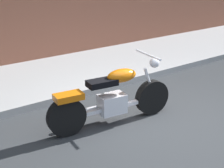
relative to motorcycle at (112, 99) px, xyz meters
The scene contains 3 objects.
ground_plane 0.90m from the motorcycle, 40.29° to the right, with size 60.00×60.00×0.00m, color #303335.
sidewalk 2.60m from the motorcycle, 76.55° to the left, with size 19.87×2.54×0.14m, color #999999.
motorcycle is the anchor object (origin of this frame).
Camera 1 is at (-3.57, -3.58, 2.63)m, focal length 54.08 mm.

